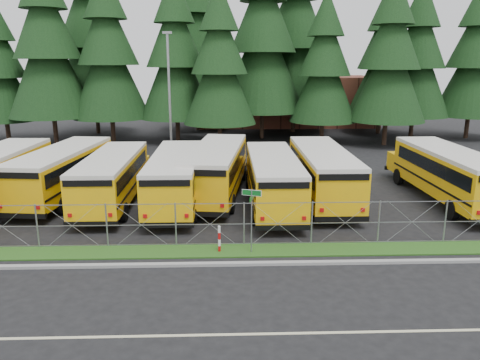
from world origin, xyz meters
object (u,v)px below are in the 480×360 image
(bus_2, at_px, (114,179))
(light_standard, at_px, (169,93))
(bus_1, at_px, (65,173))
(bus_4, at_px, (218,171))
(bus_east, at_px, (446,175))
(bus_3, at_px, (177,179))
(striped_bollard, at_px, (219,239))
(street_sign, at_px, (252,208))
(bus_5, at_px, (272,181))
(bus_6, at_px, (321,174))

(bus_2, distance_m, light_standard, 12.68)
(bus_1, relative_size, bus_4, 0.97)
(bus_4, xyz_separation_m, bus_east, (13.24, -1.55, 0.00))
(light_standard, bearing_deg, bus_3, -82.38)
(striped_bollard, bearing_deg, bus_east, 28.98)
(bus_1, relative_size, street_sign, 4.03)
(bus_2, distance_m, street_sign, 10.52)
(bus_3, distance_m, bus_4, 2.84)
(bus_3, bearing_deg, bus_5, -5.73)
(bus_5, bearing_deg, striped_bollard, -113.76)
(bus_6, bearing_deg, bus_east, -4.17)
(street_sign, height_order, light_standard, light_standard)
(street_sign, xyz_separation_m, striped_bollard, (-1.36, 0.12, -1.43))
(bus_3, bearing_deg, street_sign, -62.02)
(bus_east, bearing_deg, light_standard, 143.98)
(bus_6, bearing_deg, bus_5, -157.13)
(bus_4, bearing_deg, striped_bollard, -81.39)
(striped_bollard, xyz_separation_m, light_standard, (-4.09, 19.16, 4.90))
(bus_1, xyz_separation_m, bus_5, (12.15, -2.14, -0.03))
(bus_5, distance_m, light_standard, 14.96)
(bus_4, distance_m, striped_bollard, 8.84)
(bus_4, distance_m, bus_5, 3.80)
(bus_2, relative_size, bus_4, 0.94)
(bus_2, distance_m, striped_bollard, 9.53)
(bus_6, distance_m, striped_bollard, 9.85)
(bus_6, bearing_deg, bus_4, 171.50)
(bus_3, relative_size, street_sign, 3.98)
(bus_4, height_order, bus_6, bus_4)
(striped_bollard, distance_m, light_standard, 20.19)
(light_standard, bearing_deg, bus_4, -69.34)
(light_standard, bearing_deg, bus_6, -48.55)
(bus_5, bearing_deg, light_standard, 119.31)
(light_standard, bearing_deg, striped_bollard, -77.94)
(bus_east, distance_m, striped_bollard, 14.96)
(bus_3, bearing_deg, bus_east, 0.42)
(bus_east, height_order, striped_bollard, bus_east)
(striped_bollard, bearing_deg, light_standard, 102.06)
(striped_bollard, bearing_deg, bus_3, 109.22)
(light_standard, bearing_deg, bus_east, -34.81)
(bus_5, distance_m, striped_bollard, 7.25)
(striped_bollard, height_order, light_standard, light_standard)
(bus_4, relative_size, striped_bollard, 9.72)
(bus_2, height_order, striped_bollard, bus_2)
(bus_6, relative_size, striped_bollard, 9.62)
(bus_3, height_order, street_sign, bus_3)
(bus_6, bearing_deg, bus_1, 177.10)
(bus_4, bearing_deg, bus_2, -158.52)
(bus_6, bearing_deg, bus_3, -174.80)
(bus_4, height_order, bus_east, bus_east)
(bus_1, bearing_deg, bus_2, -17.23)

